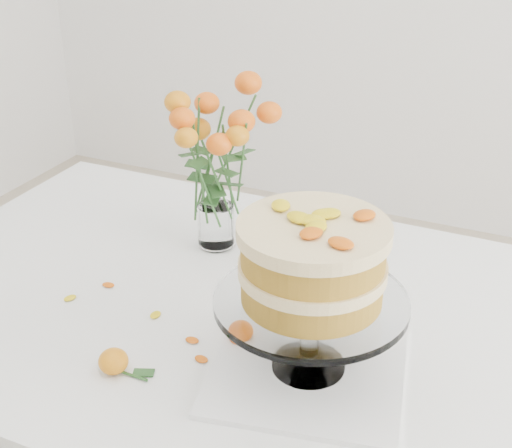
% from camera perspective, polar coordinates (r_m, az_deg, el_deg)
% --- Properties ---
extents(table, '(1.43, 0.93, 0.76)m').
position_cam_1_polar(table, '(1.41, -1.48, -9.13)').
color(table, '#A57C60').
rests_on(table, ground).
extents(napkin, '(0.37, 0.37, 0.01)m').
position_cam_1_polar(napkin, '(1.21, 4.19, -11.46)').
color(napkin, white).
rests_on(napkin, table).
extents(cake_stand, '(0.31, 0.31, 0.28)m').
position_cam_1_polar(cake_stand, '(1.10, 4.53, -3.69)').
color(cake_stand, silver).
rests_on(cake_stand, napkin).
extents(rose_vase, '(0.30, 0.30, 0.39)m').
position_cam_1_polar(rose_vase, '(1.46, -3.40, 6.16)').
color(rose_vase, silver).
rests_on(rose_vase, table).
extents(loose_rose_near, '(0.09, 0.05, 0.04)m').
position_cam_1_polar(loose_rose_near, '(1.22, -11.32, -10.73)').
color(loose_rose_near, orange).
rests_on(loose_rose_near, table).
extents(loose_rose_far, '(0.08, 0.04, 0.04)m').
position_cam_1_polar(loose_rose_far, '(1.25, -1.21, -8.85)').
color(loose_rose_far, '#E3520B').
rests_on(loose_rose_far, table).
extents(stray_petal_a, '(0.03, 0.02, 0.00)m').
position_cam_1_polar(stray_petal_a, '(1.35, -8.05, -7.22)').
color(stray_petal_a, yellow).
rests_on(stray_petal_a, table).
extents(stray_petal_b, '(0.03, 0.02, 0.00)m').
position_cam_1_polar(stray_petal_b, '(1.27, -5.13, -9.25)').
color(stray_petal_b, yellow).
rests_on(stray_petal_b, table).
extents(stray_petal_c, '(0.03, 0.02, 0.00)m').
position_cam_1_polar(stray_petal_c, '(1.23, -4.40, -10.74)').
color(stray_petal_c, yellow).
rests_on(stray_petal_c, table).
extents(stray_petal_d, '(0.03, 0.02, 0.00)m').
position_cam_1_polar(stray_petal_d, '(1.45, -11.73, -4.81)').
color(stray_petal_d, yellow).
rests_on(stray_petal_d, table).
extents(stray_petal_e, '(0.03, 0.02, 0.00)m').
position_cam_1_polar(stray_petal_e, '(1.43, -14.66, -5.76)').
color(stray_petal_e, yellow).
rests_on(stray_petal_e, table).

